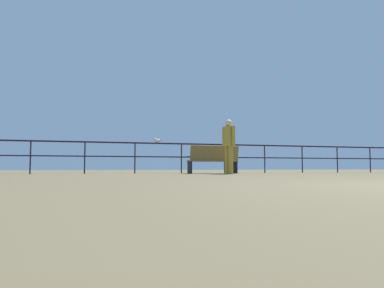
# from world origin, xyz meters

# --- Properties ---
(pier_railing) EXTENTS (24.84, 0.05, 1.08)m
(pier_railing) POSITION_xyz_m (0.00, 9.64, 0.79)
(pier_railing) COLOR black
(pier_railing) RESTS_ON ground_plane
(bench_near_left) EXTENTS (1.75, 0.67, 0.95)m
(bench_near_left) POSITION_xyz_m (0.12, 8.88, 0.52)
(bench_near_left) COLOR brown
(bench_near_left) RESTS_ON ground_plane
(person_at_railing) EXTENTS (0.33, 0.52, 1.70)m
(person_at_railing) POSITION_xyz_m (0.18, 7.62, 0.97)
(person_at_railing) COLOR #AB8A2B
(person_at_railing) RESTS_ON ground_plane
(seagull_on_rail) EXTENTS (0.29, 0.31, 0.17)m
(seagull_on_rail) POSITION_xyz_m (-1.72, 9.66, 1.16)
(seagull_on_rail) COLOR silver
(seagull_on_rail) RESTS_ON pier_railing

